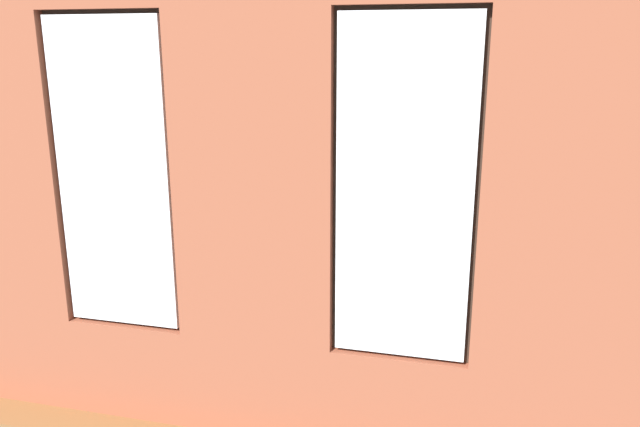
# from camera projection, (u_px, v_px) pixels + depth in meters

# --- Properties ---
(ground_plane) EXTENTS (6.85, 6.10, 0.10)m
(ground_plane) POSITION_uv_depth(u_px,v_px,m) (339.00, 297.00, 6.99)
(ground_plane) COLOR brown
(brick_wall_with_windows) EXTENTS (6.25, 0.30, 3.36)m
(brick_wall_with_windows) POSITION_uv_depth(u_px,v_px,m) (253.00, 209.00, 4.05)
(brick_wall_with_windows) COLOR #9E5138
(brick_wall_with_windows) RESTS_ON ground_plane
(white_wall_right) EXTENTS (0.10, 5.10, 3.36)m
(white_wall_right) POSITION_uv_depth(u_px,v_px,m) (73.00, 137.00, 7.08)
(white_wall_right) COLOR silver
(white_wall_right) RESTS_ON ground_plane
(couch_by_window) EXTENTS (1.79, 0.87, 0.80)m
(couch_by_window) POSITION_uv_depth(u_px,v_px,m) (260.00, 345.00, 5.05)
(couch_by_window) COLOR black
(couch_by_window) RESTS_ON ground_plane
(couch_left) EXTENTS (0.95, 1.96, 0.80)m
(couch_left) POSITION_uv_depth(u_px,v_px,m) (573.00, 286.00, 6.30)
(couch_left) COLOR black
(couch_left) RESTS_ON ground_plane
(coffee_table) EXTENTS (1.52, 0.89, 0.41)m
(coffee_table) POSITION_uv_depth(u_px,v_px,m) (310.00, 253.00, 7.20)
(coffee_table) COLOR olive
(coffee_table) RESTS_ON ground_plane
(cup_ceramic) EXTENTS (0.09, 0.09, 0.11)m
(cup_ceramic) POSITION_uv_depth(u_px,v_px,m) (348.00, 244.00, 7.22)
(cup_ceramic) COLOR #B23D38
(cup_ceramic) RESTS_ON coffee_table
(candle_jar) EXTENTS (0.08, 0.08, 0.10)m
(candle_jar) POSITION_uv_depth(u_px,v_px,m) (297.00, 241.00, 7.33)
(candle_jar) COLOR #B7333D
(candle_jar) RESTS_ON coffee_table
(remote_silver) EXTENTS (0.17, 0.14, 0.02)m
(remote_silver) POSITION_uv_depth(u_px,v_px,m) (310.00, 249.00, 7.19)
(remote_silver) COLOR #B2B2B7
(remote_silver) RESTS_ON coffee_table
(media_console) EXTENTS (1.26, 0.42, 0.50)m
(media_console) POSITION_uv_depth(u_px,v_px,m) (141.00, 239.00, 8.10)
(media_console) COLOR black
(media_console) RESTS_ON ground_plane
(tv_flatscreen) EXTENTS (1.22, 0.20, 0.83)m
(tv_flatscreen) POSITION_uv_depth(u_px,v_px,m) (137.00, 189.00, 7.93)
(tv_flatscreen) COLOR black
(tv_flatscreen) RESTS_ON media_console
(papasan_chair) EXTENTS (1.06, 1.06, 0.68)m
(papasan_chair) POSITION_uv_depth(u_px,v_px,m) (352.00, 210.00, 8.80)
(papasan_chair) COLOR olive
(papasan_chair) RESTS_ON ground_plane
(potted_plant_foreground_right) EXTENTS (1.03, 1.16, 1.31)m
(potted_plant_foreground_right) POSITION_uv_depth(u_px,v_px,m) (207.00, 194.00, 9.30)
(potted_plant_foreground_right) COLOR brown
(potted_plant_foreground_right) RESTS_ON ground_plane
(potted_plant_corner_near_left) EXTENTS (1.06, 0.96, 1.54)m
(potted_plant_corner_near_left) POSITION_uv_depth(u_px,v_px,m) (568.00, 196.00, 8.07)
(potted_plant_corner_near_left) COLOR #47423D
(potted_plant_corner_near_left) RESTS_ON ground_plane
(potted_plant_mid_room_small) EXTENTS (0.42, 0.42, 0.59)m
(potted_plant_mid_room_small) POSITION_uv_depth(u_px,v_px,m) (399.00, 248.00, 7.30)
(potted_plant_mid_room_small) COLOR #9E5638
(potted_plant_mid_room_small) RESTS_ON ground_plane
(potted_plant_beside_window_right) EXTENTS (0.62, 0.62, 0.97)m
(potted_plant_beside_window_right) POSITION_uv_depth(u_px,v_px,m) (135.00, 306.00, 5.13)
(potted_plant_beside_window_right) COLOR beige
(potted_plant_beside_window_right) RESTS_ON ground_plane
(potted_plant_between_couches) EXTENTS (1.13, 1.04, 1.30)m
(potted_plant_between_couches) POSITION_uv_depth(u_px,v_px,m) (431.00, 322.00, 4.70)
(potted_plant_between_couches) COLOR #9E5638
(potted_plant_between_couches) RESTS_ON ground_plane
(potted_plant_by_left_couch) EXTENTS (0.21, 0.21, 0.37)m
(potted_plant_by_left_couch) POSITION_uv_depth(u_px,v_px,m) (523.00, 248.00, 7.74)
(potted_plant_by_left_couch) COLOR #9E5638
(potted_plant_by_left_couch) RESTS_ON ground_plane
(potted_plant_near_tv) EXTENTS (0.62, 0.62, 0.99)m
(potted_plant_near_tv) POSITION_uv_depth(u_px,v_px,m) (132.00, 235.00, 6.85)
(potted_plant_near_tv) COLOR beige
(potted_plant_near_tv) RESTS_ON ground_plane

